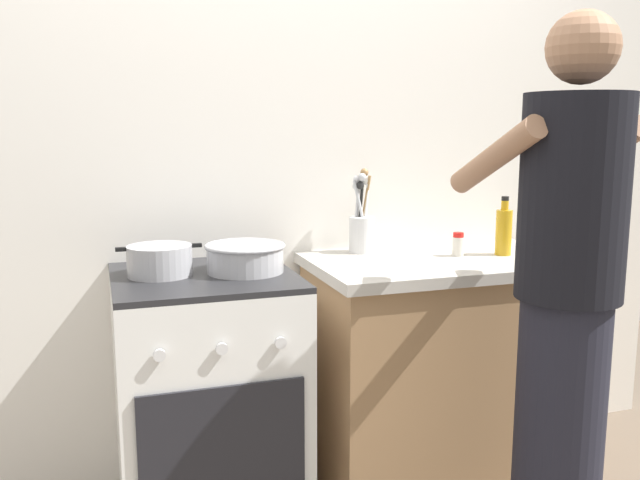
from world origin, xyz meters
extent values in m
cube|color=silver|center=(0.20, 0.50, 1.25)|extent=(3.20, 0.10, 2.50)
cube|color=#99724C|center=(0.55, 0.15, 0.43)|extent=(0.96, 0.56, 0.86)
cube|color=#B7B2A8|center=(0.55, 0.15, 0.88)|extent=(1.00, 0.60, 0.04)
cube|color=white|center=(-0.35, 0.15, 0.44)|extent=(0.60, 0.60, 0.88)
cube|color=#232326|center=(-0.35, 0.15, 0.89)|extent=(0.60, 0.60, 0.02)
cube|color=black|center=(-0.35, -0.16, 0.42)|extent=(0.51, 0.01, 0.40)
cylinder|color=silver|center=(-0.53, -0.16, 0.74)|extent=(0.04, 0.01, 0.04)
cylinder|color=silver|center=(-0.35, -0.16, 0.74)|extent=(0.04, 0.01, 0.04)
cylinder|color=silver|center=(-0.17, -0.16, 0.74)|extent=(0.04, 0.01, 0.04)
cylinder|color=#B2B2B7|center=(-0.49, 0.18, 0.95)|extent=(0.21, 0.21, 0.10)
cube|color=black|center=(-0.61, 0.18, 1.00)|extent=(0.04, 0.02, 0.01)
cube|color=black|center=(-0.37, 0.18, 1.00)|extent=(0.04, 0.02, 0.01)
cylinder|color=#B7B7BC|center=(-0.21, 0.14, 0.95)|extent=(0.26, 0.26, 0.09)
torus|color=#B7B7BC|center=(-0.21, 0.14, 0.99)|extent=(0.27, 0.27, 0.01)
cylinder|color=silver|center=(0.30, 0.36, 0.97)|extent=(0.10, 0.10, 0.14)
cylinder|color=silver|center=(0.29, 0.38, 1.04)|extent=(0.04, 0.03, 0.22)
sphere|color=silver|center=(0.29, 0.38, 1.16)|extent=(0.03, 0.03, 0.03)
cylinder|color=#B7BABF|center=(0.30, 0.35, 1.05)|extent=(0.07, 0.04, 0.27)
sphere|color=#B7BABF|center=(0.30, 0.35, 1.19)|extent=(0.03, 0.03, 0.03)
cylinder|color=white|center=(0.32, 0.37, 1.04)|extent=(0.02, 0.03, 0.25)
sphere|color=white|center=(0.32, 0.37, 1.18)|extent=(0.03, 0.03, 0.03)
cylinder|color=#9E7547|center=(0.31, 0.37, 1.06)|extent=(0.04, 0.05, 0.29)
sphere|color=#9E7547|center=(0.31, 0.37, 1.21)|extent=(0.03, 0.03, 0.03)
cylinder|color=silver|center=(0.29, 0.38, 1.05)|extent=(0.03, 0.02, 0.25)
sphere|color=silver|center=(0.29, 0.38, 1.18)|extent=(0.03, 0.03, 0.03)
cylinder|color=black|center=(0.30, 0.36, 1.04)|extent=(0.04, 0.04, 0.23)
sphere|color=black|center=(0.30, 0.36, 1.16)|extent=(0.03, 0.03, 0.03)
cylinder|color=silver|center=(0.62, 0.17, 0.94)|extent=(0.04, 0.04, 0.07)
cylinder|color=red|center=(0.62, 0.17, 0.98)|extent=(0.04, 0.04, 0.02)
cylinder|color=gold|center=(0.80, 0.14, 0.99)|extent=(0.06, 0.06, 0.17)
cylinder|color=gold|center=(0.80, 0.14, 1.09)|extent=(0.03, 0.03, 0.04)
cylinder|color=black|center=(0.80, 0.14, 1.12)|extent=(0.03, 0.03, 0.02)
cylinder|color=black|center=(0.60, -0.50, 0.45)|extent=(0.26, 0.26, 0.90)
cylinder|color=black|center=(0.60, -0.50, 1.19)|extent=(0.30, 0.30, 0.58)
sphere|color=#A07254|center=(0.60, -0.50, 1.60)|extent=(0.20, 0.20, 0.20)
cylinder|color=#A07254|center=(0.43, -0.36, 1.30)|extent=(0.07, 0.41, 0.24)
cylinder|color=#A07254|center=(0.77, -0.36, 1.30)|extent=(0.07, 0.41, 0.24)
camera|label=1|loc=(-0.68, -2.06, 1.39)|focal=37.78mm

